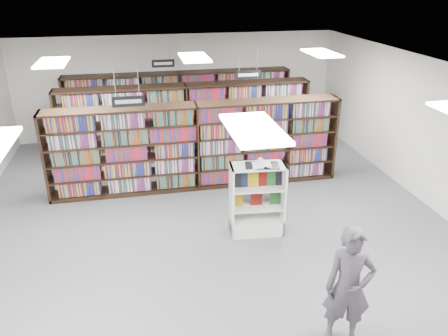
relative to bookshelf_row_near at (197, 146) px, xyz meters
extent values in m
plane|color=#505055|center=(0.00, -2.00, -1.05)|extent=(12.00, 12.00, 0.00)
cube|color=white|center=(0.00, -2.00, 2.15)|extent=(10.00, 12.00, 0.10)
cube|color=white|center=(0.00, 4.00, 0.55)|extent=(10.00, 0.10, 3.20)
cube|color=white|center=(5.00, -2.00, 0.55)|extent=(0.10, 12.00, 3.20)
cube|color=black|center=(0.00, 0.00, 0.00)|extent=(7.00, 0.60, 2.10)
cube|color=maroon|center=(0.00, 0.00, 0.00)|extent=(6.88, 0.42, 1.98)
cube|color=black|center=(0.00, 2.00, 0.00)|extent=(7.00, 0.60, 2.10)
cube|color=maroon|center=(0.00, 2.00, 0.00)|extent=(6.88, 0.42, 1.98)
cube|color=black|center=(0.00, 3.70, 0.00)|extent=(7.00, 0.60, 2.10)
cube|color=maroon|center=(0.00, 3.70, 0.00)|extent=(6.88, 0.42, 1.98)
cylinder|color=#B2B2B7|center=(-1.73, -1.00, 1.86)|extent=(0.01, 0.01, 0.58)
cylinder|color=#B2B2B7|center=(-1.27, -1.00, 1.86)|extent=(0.01, 0.01, 0.58)
cube|color=black|center=(-1.50, -1.00, 1.46)|extent=(0.65, 0.02, 0.22)
cube|color=white|center=(-1.50, -1.01, 1.46)|extent=(0.52, 0.00, 0.08)
cylinder|color=#B2B2B7|center=(1.27, 1.00, 1.86)|extent=(0.01, 0.01, 0.58)
cylinder|color=#B2B2B7|center=(1.73, 1.00, 1.86)|extent=(0.01, 0.01, 0.58)
cube|color=black|center=(1.50, 1.00, 1.46)|extent=(0.65, 0.02, 0.22)
cube|color=white|center=(1.50, 0.99, 1.46)|extent=(0.52, 0.00, 0.08)
cylinder|color=#B2B2B7|center=(-0.73, 3.00, 1.86)|extent=(0.01, 0.01, 0.58)
cylinder|color=#B2B2B7|center=(-0.27, 3.00, 1.86)|extent=(0.01, 0.01, 0.58)
cube|color=black|center=(-0.50, 3.00, 1.46)|extent=(0.65, 0.02, 0.22)
cube|color=white|center=(-0.50, 2.99, 1.46)|extent=(0.52, 0.00, 0.08)
cube|color=white|center=(0.00, -5.00, 2.11)|extent=(0.60, 1.20, 0.04)
cube|color=white|center=(-3.00, 0.00, 2.11)|extent=(0.60, 1.20, 0.04)
cube|color=white|center=(0.00, 0.00, 2.11)|extent=(0.60, 1.20, 0.04)
cube|color=white|center=(3.00, 0.00, 2.11)|extent=(0.60, 1.20, 0.04)
cube|color=white|center=(0.85, -2.36, -0.89)|extent=(1.11, 0.62, 0.32)
cube|color=white|center=(0.34, -2.32, -0.30)|extent=(0.08, 0.53, 1.49)
cube|color=white|center=(1.37, -2.40, -0.30)|extent=(0.08, 0.53, 1.49)
cube|color=white|center=(0.87, -2.11, -0.30)|extent=(1.06, 0.12, 1.49)
cube|color=white|center=(0.85, -2.36, 0.43)|extent=(1.11, 0.62, 0.03)
cube|color=white|center=(0.85, -2.36, -0.46)|extent=(1.02, 0.57, 0.02)
cube|color=white|center=(0.85, -2.36, -0.04)|extent=(1.02, 0.57, 0.02)
cube|color=black|center=(0.45, -2.28, 0.13)|extent=(0.22, 0.09, 0.32)
cube|color=#101C39|center=(0.61, -2.29, 0.13)|extent=(0.22, 0.09, 0.32)
cube|color=#C1980C|center=(0.78, -2.30, 0.13)|extent=(0.22, 0.09, 0.32)
cube|color=#630F0C|center=(0.94, -2.32, 0.13)|extent=(0.22, 0.09, 0.32)
cube|color=#1C5622|center=(1.11, -2.33, 0.13)|extent=(0.22, 0.09, 0.32)
cube|color=black|center=(1.27, -2.34, 0.13)|extent=(0.22, 0.09, 0.32)
cube|color=#C1980C|center=(0.47, -2.28, -0.30)|extent=(0.24, 0.08, 0.30)
cube|color=#630F0C|center=(0.86, -2.31, -0.30)|extent=(0.24, 0.08, 0.30)
cube|color=#1C5622|center=(1.25, -2.34, -0.30)|extent=(0.24, 0.08, 0.30)
cube|color=black|center=(0.92, -2.41, 0.45)|extent=(0.70, 0.49, 0.02)
cube|color=white|center=(0.76, -2.41, 0.46)|extent=(0.35, 0.39, 0.06)
cube|color=white|center=(1.07, -2.41, 0.46)|extent=(0.34, 0.39, 0.08)
cylinder|color=white|center=(0.90, -2.41, 0.50)|extent=(0.16, 0.34, 0.10)
imported|color=#4C4751|center=(1.30, -5.39, -0.13)|extent=(0.77, 0.61, 1.84)
camera|label=1|loc=(-1.34, -9.75, 3.78)|focal=35.00mm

